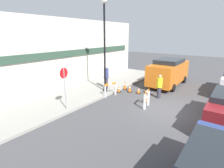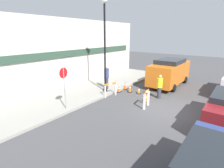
{
  "view_description": "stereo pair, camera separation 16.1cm",
  "coord_description": "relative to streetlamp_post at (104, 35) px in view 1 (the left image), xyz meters",
  "views": [
    {
      "loc": [
        -9.54,
        -2.71,
        4.28
      ],
      "look_at": [
        -0.28,
        4.07,
        1.0
      ],
      "focal_mm": 28.0,
      "sensor_mm": 36.0,
      "label": 1
    },
    {
      "loc": [
        -9.45,
        -2.84,
        4.28
      ],
      "look_at": [
        -0.28,
        4.07,
        1.0
      ],
      "focal_mm": 28.0,
      "sensor_mm": 36.0,
      "label": 2
    }
  ],
  "objects": [
    {
      "name": "sidewalk_slab",
      "position": [
        -0.31,
        1.29,
        -4.18
      ],
      "size": [
        18.0,
        3.9,
        0.14
      ],
      "color": "gray",
      "rests_on": "ground_plane"
    },
    {
      "name": "person_pedestrian",
      "position": [
        0.54,
        0.31,
        -3.13
      ],
      "size": [
        0.52,
        0.52,
        1.83
      ],
      "rotation": [
        0.0,
        0.0,
        2.62
      ],
      "color": "#33333D",
      "rests_on": "sidewalk_slab"
    },
    {
      "name": "traffic_cone_1",
      "position": [
        0.71,
        -0.76,
        -4.01
      ],
      "size": [
        0.3,
        0.3,
        0.5
      ],
      "color": "black",
      "rests_on": "ground_plane"
    },
    {
      "name": "stop_sign",
      "position": [
        -3.92,
        -0.27,
        -2.51
      ],
      "size": [
        0.6,
        0.11,
        2.41
      ],
      "rotation": [
        0.0,
        0.0,
        3.3
      ],
      "color": "gray",
      "rests_on": "sidewalk_slab"
    },
    {
      "name": "ground_plane",
      "position": [
        -0.31,
        -5.16,
        -4.25
      ],
      "size": [
        60.0,
        60.0,
        0.0
      ],
      "primitive_type": "plane",
      "color": "#424244"
    },
    {
      "name": "person_worker",
      "position": [
        1.29,
        -3.73,
        -3.37
      ],
      "size": [
        0.53,
        0.53,
        1.66
      ],
      "rotation": [
        0.0,
        0.0,
        2.29
      ],
      "color": "#33333D",
      "rests_on": "ground_plane"
    },
    {
      "name": "barricade_0",
      "position": [
        -0.7,
        -3.75,
        -3.67
      ],
      "size": [
        0.79,
        0.23,
        1.1
      ],
      "rotation": [
        0.0,
        0.0,
        6.42
      ],
      "color": "white",
      "rests_on": "ground_plane"
    },
    {
      "name": "traffic_cone_4",
      "position": [
        1.22,
        -1.43,
        -3.94
      ],
      "size": [
        0.3,
        0.3,
        0.65
      ],
      "color": "black",
      "rests_on": "ground_plane"
    },
    {
      "name": "work_van",
      "position": [
        4.9,
        -3.1,
        -3.01
      ],
      "size": [
        5.17,
        2.17,
        2.27
      ],
      "color": "#D16619",
      "rests_on": "ground_plane"
    },
    {
      "name": "traffic_cone_0",
      "position": [
        0.11,
        -3.35,
        -3.98
      ],
      "size": [
        0.3,
        0.3,
        0.57
      ],
      "color": "black",
      "rests_on": "ground_plane"
    },
    {
      "name": "traffic_cone_2",
      "position": [
        1.6,
        -0.76,
        -3.91
      ],
      "size": [
        0.3,
        0.3,
        0.7
      ],
      "color": "black",
      "rests_on": "ground_plane"
    },
    {
      "name": "barricade_1",
      "position": [
        -0.42,
        -0.81,
        -3.7
      ],
      "size": [
        0.97,
        0.4,
        0.99
      ],
      "rotation": [
        0.0,
        0.0,
        9.15
      ],
      "color": "white",
      "rests_on": "ground_plane"
    },
    {
      "name": "streetlamp_post",
      "position": [
        0.0,
        0.0,
        0.0
      ],
      "size": [
        0.44,
        0.44,
        6.53
      ],
      "color": "black",
      "rests_on": "sidewalk_slab"
    },
    {
      "name": "traffic_cone_3",
      "position": [
        1.34,
        -2.13,
        -4.02
      ],
      "size": [
        0.3,
        0.3,
        0.48
      ],
      "color": "black",
      "rests_on": "ground_plane"
    },
    {
      "name": "storefront_facade",
      "position": [
        -0.31,
        3.31,
        -1.5
      ],
      "size": [
        18.0,
        0.22,
        5.5
      ],
      "color": "beige",
      "rests_on": "ground_plane"
    }
  ]
}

